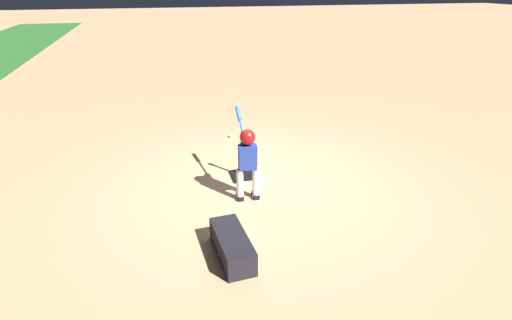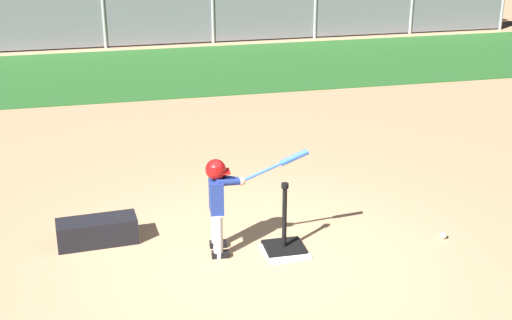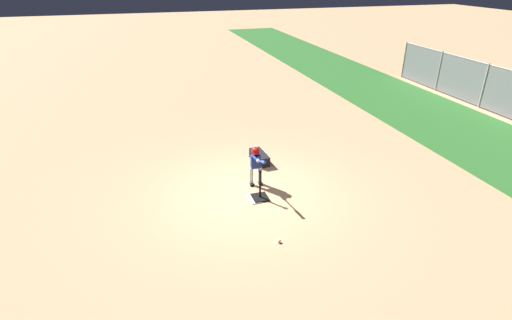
{
  "view_description": "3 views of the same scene",
  "coord_description": "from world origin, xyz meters",
  "px_view_note": "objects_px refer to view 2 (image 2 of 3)",
  "views": [
    {
      "loc": [
        -5.22,
        1.47,
        2.83
      ],
      "look_at": [
        -0.36,
        0.2,
        0.57
      ],
      "focal_mm": 28.0,
      "sensor_mm": 36.0,
      "label": 1
    },
    {
      "loc": [
        -1.46,
        -6.2,
        3.61
      ],
      "look_at": [
        0.05,
        0.51,
        0.92
      ],
      "focal_mm": 50.0,
      "sensor_mm": 36.0,
      "label": 2
    },
    {
      "loc": [
        8.14,
        -2.25,
        5.01
      ],
      "look_at": [
        -0.05,
        0.23,
        0.87
      ],
      "focal_mm": 28.0,
      "sensor_mm": 36.0,
      "label": 3
    }
  ],
  "objects_px": {
    "baseball": "(443,235)",
    "bleachers_far_left": "(434,0)",
    "equipment_bag": "(97,231)",
    "batting_tee": "(284,240)",
    "bleachers_far_right": "(149,10)",
    "batter_child": "(221,194)"
  },
  "relations": [
    {
      "from": "batting_tee",
      "to": "bleachers_far_left",
      "type": "height_order",
      "value": "bleachers_far_left"
    },
    {
      "from": "batting_tee",
      "to": "bleachers_far_left",
      "type": "relative_size",
      "value": 0.23
    },
    {
      "from": "baseball",
      "to": "bleachers_far_left",
      "type": "bearing_deg",
      "value": 64.84
    },
    {
      "from": "bleachers_far_right",
      "to": "equipment_bag",
      "type": "relative_size",
      "value": 4.46
    },
    {
      "from": "baseball",
      "to": "bleachers_far_right",
      "type": "bearing_deg",
      "value": 100.21
    },
    {
      "from": "batting_tee",
      "to": "equipment_bag",
      "type": "bearing_deg",
      "value": 163.21
    },
    {
      "from": "baseball",
      "to": "equipment_bag",
      "type": "xyz_separation_m",
      "value": [
        -3.66,
        0.72,
        0.1
      ]
    },
    {
      "from": "batter_child",
      "to": "bleachers_far_left",
      "type": "xyz_separation_m",
      "value": [
        7.95,
        11.57,
        -0.05
      ]
    },
    {
      "from": "baseball",
      "to": "equipment_bag",
      "type": "relative_size",
      "value": 0.09
    },
    {
      "from": "bleachers_far_right",
      "to": "baseball",
      "type": "bearing_deg",
      "value": -79.79
    },
    {
      "from": "bleachers_far_left",
      "to": "equipment_bag",
      "type": "bearing_deg",
      "value": -129.7
    },
    {
      "from": "batting_tee",
      "to": "batter_child",
      "type": "bearing_deg",
      "value": 171.55
    },
    {
      "from": "bleachers_far_left",
      "to": "equipment_bag",
      "type": "xyz_separation_m",
      "value": [
        -9.21,
        -11.09,
        -0.47
      ]
    },
    {
      "from": "batter_child",
      "to": "bleachers_far_left",
      "type": "relative_size",
      "value": 0.33
    },
    {
      "from": "batter_child",
      "to": "baseball",
      "type": "xyz_separation_m",
      "value": [
        2.4,
        -0.24,
        -0.62
      ]
    },
    {
      "from": "batter_child",
      "to": "batting_tee",
      "type": "bearing_deg",
      "value": -8.45
    },
    {
      "from": "baseball",
      "to": "equipment_bag",
      "type": "height_order",
      "value": "equipment_bag"
    },
    {
      "from": "bleachers_far_right",
      "to": "bleachers_far_left",
      "type": "height_order",
      "value": "bleachers_far_left"
    },
    {
      "from": "bleachers_far_right",
      "to": "batter_child",
      "type": "bearing_deg",
      "value": -91.15
    },
    {
      "from": "batting_tee",
      "to": "bleachers_far_right",
      "type": "height_order",
      "value": "bleachers_far_right"
    },
    {
      "from": "baseball",
      "to": "bleachers_far_left",
      "type": "distance_m",
      "value": 13.06
    },
    {
      "from": "equipment_bag",
      "to": "baseball",
      "type": "bearing_deg",
      "value": -15.24
    }
  ]
}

